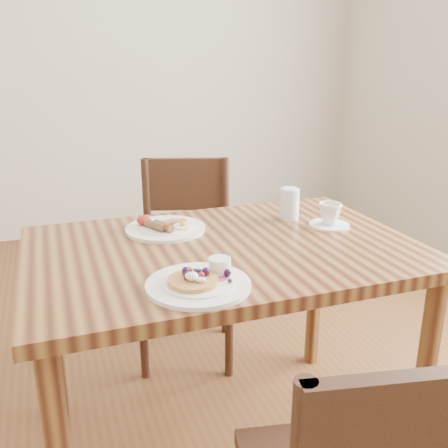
{
  "coord_description": "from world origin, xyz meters",
  "views": [
    {
      "loc": [
        -0.49,
        -1.37,
        1.3
      ],
      "look_at": [
        0.0,
        0.0,
        0.82
      ],
      "focal_mm": 40.0,
      "sensor_mm": 36.0,
      "label": 1
    }
  ],
  "objects_px": {
    "chair_far": "(186,250)",
    "water_glass": "(289,204)",
    "teacup_saucer": "(330,216)",
    "pancake_plate": "(200,281)",
    "dining_table": "(224,274)",
    "breakfast_plate": "(164,227)"
  },
  "relations": [
    {
      "from": "chair_far",
      "to": "water_glass",
      "type": "xyz_separation_m",
      "value": [
        0.26,
        -0.47,
        0.31
      ]
    },
    {
      "from": "teacup_saucer",
      "to": "water_glass",
      "type": "distance_m",
      "value": 0.16
    },
    {
      "from": "pancake_plate",
      "to": "water_glass",
      "type": "bearing_deg",
      "value": 42.64
    },
    {
      "from": "teacup_saucer",
      "to": "chair_far",
      "type": "bearing_deg",
      "value": 121.22
    },
    {
      "from": "pancake_plate",
      "to": "teacup_saucer",
      "type": "relative_size",
      "value": 1.93
    },
    {
      "from": "chair_far",
      "to": "pancake_plate",
      "type": "relative_size",
      "value": 3.26
    },
    {
      "from": "dining_table",
      "to": "chair_far",
      "type": "bearing_deg",
      "value": 85.45
    },
    {
      "from": "breakfast_plate",
      "to": "teacup_saucer",
      "type": "bearing_deg",
      "value": -14.88
    },
    {
      "from": "teacup_saucer",
      "to": "breakfast_plate",
      "type": "bearing_deg",
      "value": 165.12
    },
    {
      "from": "dining_table",
      "to": "water_glass",
      "type": "height_order",
      "value": "water_glass"
    },
    {
      "from": "dining_table",
      "to": "chair_far",
      "type": "relative_size",
      "value": 1.36
    },
    {
      "from": "dining_table",
      "to": "teacup_saucer",
      "type": "relative_size",
      "value": 8.57
    },
    {
      "from": "chair_far",
      "to": "breakfast_plate",
      "type": "xyz_separation_m",
      "value": [
        -0.19,
        -0.44,
        0.27
      ]
    },
    {
      "from": "chair_far",
      "to": "pancake_plate",
      "type": "height_order",
      "value": "chair_far"
    },
    {
      "from": "dining_table",
      "to": "teacup_saucer",
      "type": "height_order",
      "value": "teacup_saucer"
    },
    {
      "from": "chair_far",
      "to": "water_glass",
      "type": "distance_m",
      "value": 0.62
    },
    {
      "from": "pancake_plate",
      "to": "breakfast_plate",
      "type": "xyz_separation_m",
      "value": [
        0.01,
        0.46,
        -0.0
      ]
    },
    {
      "from": "dining_table",
      "to": "water_glass",
      "type": "bearing_deg",
      "value": 29.47
    },
    {
      "from": "dining_table",
      "to": "breakfast_plate",
      "type": "distance_m",
      "value": 0.27
    },
    {
      "from": "teacup_saucer",
      "to": "dining_table",
      "type": "bearing_deg",
      "value": -172.45
    },
    {
      "from": "chair_far",
      "to": "teacup_saucer",
      "type": "relative_size",
      "value": 6.29
    },
    {
      "from": "water_glass",
      "to": "pancake_plate",
      "type": "bearing_deg",
      "value": -137.36
    }
  ]
}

